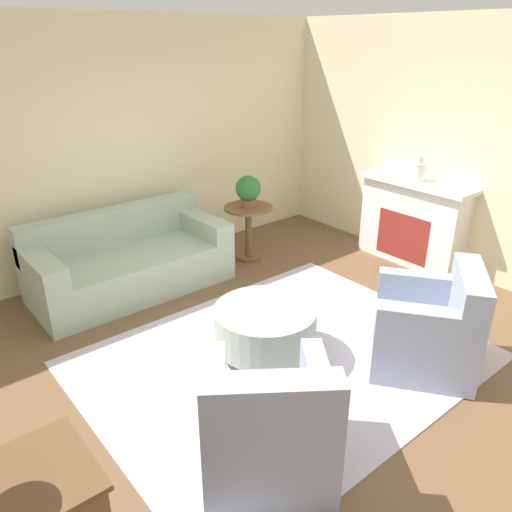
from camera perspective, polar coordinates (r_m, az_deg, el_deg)
The scene contains 12 objects.
ground_plane at distance 4.40m, azimuth 3.12°, elevation -11.76°, with size 16.00×16.00×0.00m, color brown.
wall_back at distance 6.00m, azimuth -14.91°, elevation 11.92°, with size 9.36×0.12×2.80m.
wall_right at distance 6.01m, azimuth 24.23°, elevation 10.67°, with size 0.12×9.56×2.80m.
rug at distance 4.39m, azimuth 3.12°, elevation -11.70°, with size 3.22×2.52×0.01m.
couch at distance 5.58m, azimuth -14.28°, elevation -0.73°, with size 2.08×0.95×0.84m.
armchair_left at distance 3.25m, azimuth 1.39°, elevation -18.95°, with size 1.10×1.10×0.89m.
armchair_right at distance 4.38m, azimuth 19.27°, elevation -7.92°, with size 1.10×1.10×0.89m.
ottoman_table at distance 4.29m, azimuth 1.03°, elevation -7.99°, with size 0.87×0.87×0.45m.
side_table at distance 6.11m, azimuth -0.87°, elevation 3.81°, with size 0.59×0.59×0.67m.
fireplace at distance 6.29m, azimuth 17.48°, elevation 3.97°, with size 0.44×1.37×1.03m.
vase_mantel_near at distance 6.11m, azimuth 18.09°, elevation 9.23°, with size 0.18×0.18×0.28m.
potted_plant_on_side_table at distance 5.98m, azimuth -0.90°, elevation 7.57°, with size 0.30×0.30×0.38m.
Camera 1 is at (-2.45, -2.61, 2.55)m, focal length 35.00 mm.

